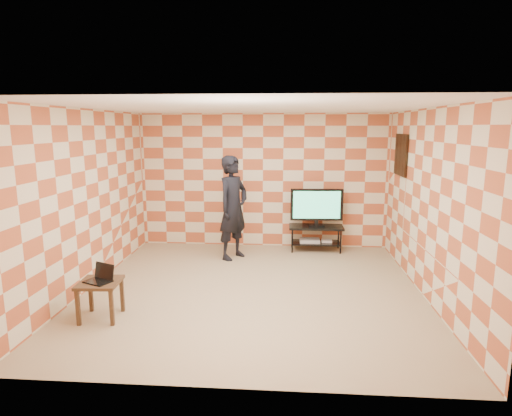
% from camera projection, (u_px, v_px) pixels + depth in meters
% --- Properties ---
extents(floor, '(5.00, 5.00, 0.00)m').
position_uv_depth(floor, '(253.00, 290.00, 6.48)').
color(floor, tan).
rests_on(floor, ground).
extents(wall_back, '(5.00, 0.02, 2.70)m').
position_uv_depth(wall_back, '(263.00, 181.00, 8.68)').
color(wall_back, beige).
rests_on(wall_back, ground).
extents(wall_front, '(5.00, 0.02, 2.70)m').
position_uv_depth(wall_front, '(230.00, 251.00, 3.78)').
color(wall_front, beige).
rests_on(wall_front, ground).
extents(wall_left, '(0.02, 5.00, 2.70)m').
position_uv_depth(wall_left, '(87.00, 200.00, 6.41)').
color(wall_left, beige).
rests_on(wall_left, ground).
extents(wall_right, '(0.02, 5.00, 2.70)m').
position_uv_depth(wall_right, '(429.00, 204.00, 6.05)').
color(wall_right, beige).
rests_on(wall_right, ground).
extents(ceiling, '(5.00, 5.00, 0.02)m').
position_uv_depth(ceiling, '(253.00, 107.00, 5.98)').
color(ceiling, white).
rests_on(ceiling, wall_back).
extents(wall_art, '(0.04, 0.72, 0.72)m').
position_uv_depth(wall_art, '(401.00, 155.00, 7.46)').
color(wall_art, black).
rests_on(wall_art, wall_right).
extents(tv_stand, '(1.06, 0.48, 0.50)m').
position_uv_depth(tv_stand, '(316.00, 233.00, 8.48)').
color(tv_stand, black).
rests_on(tv_stand, floor).
extents(tv, '(1.03, 0.21, 0.75)m').
position_uv_depth(tv, '(317.00, 206.00, 8.37)').
color(tv, black).
rests_on(tv, tv_stand).
extents(dvd_player, '(0.39, 0.28, 0.07)m').
position_uv_depth(dvd_player, '(310.00, 240.00, 8.51)').
color(dvd_player, '#AFAFB1').
rests_on(dvd_player, tv_stand).
extents(game_console, '(0.20, 0.15, 0.05)m').
position_uv_depth(game_console, '(327.00, 241.00, 8.51)').
color(game_console, silver).
rests_on(game_console, tv_stand).
extents(side_table, '(0.54, 0.54, 0.50)m').
position_uv_depth(side_table, '(100.00, 288.00, 5.45)').
color(side_table, '#342315').
rests_on(side_table, floor).
extents(laptop, '(0.40, 0.36, 0.21)m').
position_uv_depth(laptop, '(100.00, 277.00, 5.43)').
color(laptop, black).
rests_on(laptop, side_table).
extents(person, '(0.77, 0.84, 1.92)m').
position_uv_depth(person, '(233.00, 208.00, 7.90)').
color(person, black).
rests_on(person, floor).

